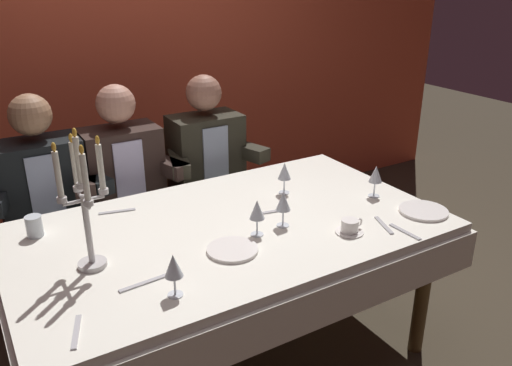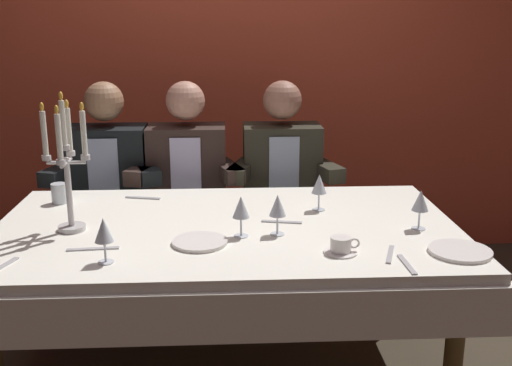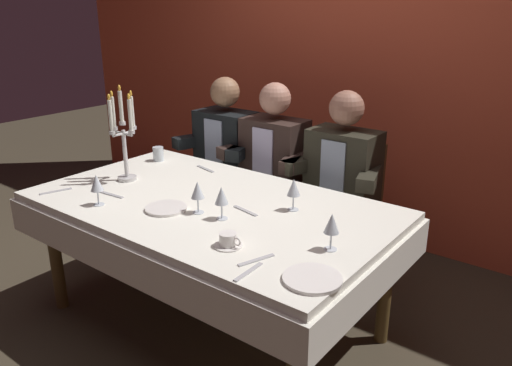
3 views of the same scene
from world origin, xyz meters
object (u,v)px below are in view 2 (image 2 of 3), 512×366
object	(u,v)px
candelabra	(68,167)
wine_glass_0	(279,207)
water_tumbler_0	(60,193)
dinner_plate_1	(461,251)
coffee_cup_0	(342,246)
wine_glass_2	(320,185)
wine_glass_1	(242,208)
dinner_plate_0	(201,242)
wine_glass_3	(105,231)
seated_diner_1	(188,173)
dining_table	(227,251)
seated_diner_2	(282,172)
wine_glass_4	(421,201)
seated_diner_0	(110,174)

from	to	relation	value
candelabra	wine_glass_0	xyz separation A→B (m)	(0.82, -0.09, -0.15)
wine_glass_0	candelabra	bearing A→B (deg)	173.46
wine_glass_0	water_tumbler_0	distance (m)	1.07
dinner_plate_1	coffee_cup_0	distance (m)	0.43
candelabra	wine_glass_0	bearing A→B (deg)	-6.54
wine_glass_0	wine_glass_2	xyz separation A→B (m)	(0.21, 0.30, 0.00)
dinner_plate_1	wine_glass_1	bearing A→B (deg)	164.93
dinner_plate_0	wine_glass_3	bearing A→B (deg)	-152.42
dinner_plate_0	coffee_cup_0	xyz separation A→B (m)	(0.52, -0.12, 0.02)
wine_glass_3	water_tumbler_0	bearing A→B (deg)	115.41
wine_glass_2	seated_diner_1	size ratio (longest dim) A/B	0.13
dining_table	coffee_cup_0	bearing A→B (deg)	-38.53
wine_glass_3	coffee_cup_0	bearing A→B (deg)	3.21
coffee_cup_0	seated_diner_1	world-z (taller)	seated_diner_1
wine_glass_1	wine_glass_0	bearing A→B (deg)	5.52
seated_diner_2	wine_glass_4	bearing A→B (deg)	-64.62
dining_table	seated_diner_0	xyz separation A→B (m)	(-0.64, 0.89, 0.11)
wine_glass_2	seated_diner_0	distance (m)	1.27
wine_glass_1	coffee_cup_0	bearing A→B (deg)	-27.92
wine_glass_0	wine_glass_4	world-z (taller)	same
seated_diner_1	wine_glass_1	bearing A→B (deg)	-75.47
candelabra	wine_glass_4	world-z (taller)	candelabra
water_tumbler_0	coffee_cup_0	bearing A→B (deg)	-29.71
wine_glass_3	water_tumbler_0	size ratio (longest dim) A/B	1.77
wine_glass_3	seated_diner_2	world-z (taller)	seated_diner_2
dinner_plate_0	wine_glass_0	xyz separation A→B (m)	(0.30, 0.08, 0.11)
seated_diner_2	candelabra	bearing A→B (deg)	-135.37
dinner_plate_0	seated_diner_1	distance (m)	1.10
wine_glass_2	water_tumbler_0	bearing A→B (deg)	171.90
water_tumbler_0	dining_table	bearing A→B (deg)	-24.12
seated_diner_2	coffee_cup_0	bearing A→B (deg)	-85.14
wine_glass_4	water_tumbler_0	xyz separation A→B (m)	(-1.54, 0.44, -0.07)
wine_glass_0	dinner_plate_0	bearing A→B (deg)	-164.71
dinner_plate_0	wine_glass_3	distance (m)	0.38
wine_glass_1	coffee_cup_0	size ratio (longest dim) A/B	1.24
wine_glass_0	wine_glass_1	bearing A→B (deg)	-174.48
wine_glass_3	wine_glass_4	bearing A→B (deg)	13.35
dinner_plate_0	wine_glass_2	bearing A→B (deg)	36.95
seated_diner_0	seated_diner_2	size ratio (longest dim) A/B	1.00
wine_glass_3	seated_diner_2	bearing A→B (deg)	59.87
wine_glass_0	seated_diner_2	world-z (taller)	seated_diner_2
dining_table	dinner_plate_0	xyz separation A→B (m)	(-0.10, -0.21, 0.13)
dinner_plate_0	dinner_plate_1	distance (m)	0.96
wine_glass_1	seated_diner_0	xyz separation A→B (m)	(-0.70, 1.03, -0.12)
candelabra	wine_glass_4	bearing A→B (deg)	-2.46
wine_glass_4	candelabra	bearing A→B (deg)	177.54
wine_glass_2	seated_diner_2	size ratio (longest dim) A/B	0.13
water_tumbler_0	seated_diner_2	size ratio (longest dim) A/B	0.07
dinner_plate_0	dinner_plate_1	size ratio (longest dim) A/B	0.93
wine_glass_3	dinner_plate_1	bearing A→B (deg)	1.06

